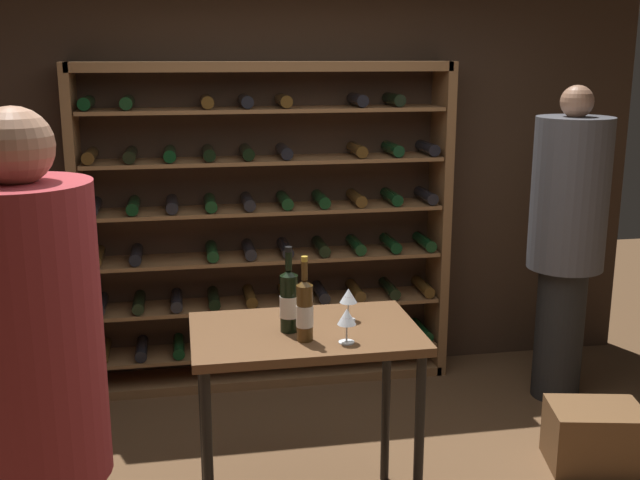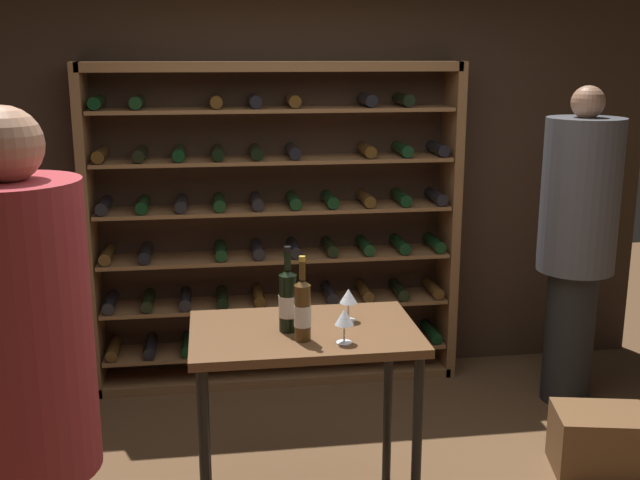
{
  "view_description": "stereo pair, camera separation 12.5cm",
  "coord_description": "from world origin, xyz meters",
  "px_view_note": "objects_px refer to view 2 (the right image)",
  "views": [
    {
      "loc": [
        -0.69,
        -3.04,
        2.15
      ],
      "look_at": [
        -0.09,
        0.24,
        1.33
      ],
      "focal_mm": 43.13,
      "sensor_mm": 36.0,
      "label": 1
    },
    {
      "loc": [
        -0.57,
        -3.06,
        2.15
      ],
      "look_at": [
        -0.09,
        0.24,
        1.33
      ],
      "focal_mm": 43.13,
      "sensor_mm": 36.0,
      "label": 2
    }
  ],
  "objects_px": {
    "wine_glass_stemmed_right": "(344,318)",
    "person_host_in_suit": "(28,394)",
    "tasting_table": "(304,355)",
    "person_bystander_red_print": "(577,233)",
    "wine_glass_stemmed_left": "(348,297)",
    "wine_rack": "(275,230)",
    "wine_crate": "(601,441)",
    "wine_bottle_amber_reserve": "(302,309)",
    "wine_bottle_green_slim": "(288,300)"
  },
  "relations": [
    {
      "from": "wine_glass_stemmed_right",
      "to": "person_host_in_suit",
      "type": "bearing_deg",
      "value": -148.79
    },
    {
      "from": "tasting_table",
      "to": "person_bystander_red_print",
      "type": "xyz_separation_m",
      "value": [
        1.8,
        1.05,
        0.26
      ]
    },
    {
      "from": "tasting_table",
      "to": "wine_glass_stemmed_left",
      "type": "distance_m",
      "value": 0.33
    },
    {
      "from": "person_host_in_suit",
      "to": "wine_glass_stemmed_left",
      "type": "height_order",
      "value": "person_host_in_suit"
    },
    {
      "from": "wine_rack",
      "to": "wine_crate",
      "type": "distance_m",
      "value": 2.29
    },
    {
      "from": "wine_bottle_amber_reserve",
      "to": "wine_glass_stemmed_left",
      "type": "bearing_deg",
      "value": 41.42
    },
    {
      "from": "wine_bottle_amber_reserve",
      "to": "wine_rack",
      "type": "bearing_deg",
      "value": 88.81
    },
    {
      "from": "wine_rack",
      "to": "person_host_in_suit",
      "type": "height_order",
      "value": "wine_rack"
    },
    {
      "from": "tasting_table",
      "to": "wine_bottle_amber_reserve",
      "type": "distance_m",
      "value": 0.29
    },
    {
      "from": "wine_glass_stemmed_left",
      "to": "wine_bottle_green_slim",
      "type": "bearing_deg",
      "value": -162.9
    },
    {
      "from": "person_bystander_red_print",
      "to": "wine_glass_stemmed_right",
      "type": "distance_m",
      "value": 2.06
    },
    {
      "from": "wine_bottle_green_slim",
      "to": "wine_glass_stemmed_left",
      "type": "distance_m",
      "value": 0.3
    },
    {
      "from": "wine_rack",
      "to": "wine_bottle_amber_reserve",
      "type": "relative_size",
      "value": 6.44
    },
    {
      "from": "wine_glass_stemmed_left",
      "to": "wine_glass_stemmed_right",
      "type": "xyz_separation_m",
      "value": [
        -0.07,
        -0.27,
        -0.0
      ]
    },
    {
      "from": "wine_bottle_green_slim",
      "to": "person_bystander_red_print",
      "type": "bearing_deg",
      "value": 29.52
    },
    {
      "from": "wine_glass_stemmed_left",
      "to": "wine_bottle_amber_reserve",
      "type": "bearing_deg",
      "value": -138.58
    },
    {
      "from": "person_host_in_suit",
      "to": "wine_bottle_amber_reserve",
      "type": "distance_m",
      "value": 1.21
    },
    {
      "from": "wine_crate",
      "to": "wine_bottle_green_slim",
      "type": "distance_m",
      "value": 1.91
    },
    {
      "from": "person_bystander_red_print",
      "to": "wine_bottle_amber_reserve",
      "type": "distance_m",
      "value": 2.17
    },
    {
      "from": "person_host_in_suit",
      "to": "wine_rack",
      "type": "bearing_deg",
      "value": 137.13
    },
    {
      "from": "wine_rack",
      "to": "wine_crate",
      "type": "bearing_deg",
      "value": -41.99
    },
    {
      "from": "wine_crate",
      "to": "wine_bottle_green_slim",
      "type": "height_order",
      "value": "wine_bottle_green_slim"
    },
    {
      "from": "person_bystander_red_print",
      "to": "wine_bottle_green_slim",
      "type": "distance_m",
      "value": 2.15
    },
    {
      "from": "wine_rack",
      "to": "wine_bottle_green_slim",
      "type": "xyz_separation_m",
      "value": [
        -0.09,
        -1.64,
        0.06
      ]
    },
    {
      "from": "tasting_table",
      "to": "wine_glass_stemmed_left",
      "type": "xyz_separation_m",
      "value": [
        0.21,
        0.08,
        0.23
      ]
    },
    {
      "from": "wine_crate",
      "to": "wine_bottle_amber_reserve",
      "type": "xyz_separation_m",
      "value": [
        -1.61,
        -0.34,
        0.92
      ]
    },
    {
      "from": "wine_bottle_green_slim",
      "to": "wine_glass_stemmed_right",
      "type": "bearing_deg",
      "value": -40.08
    },
    {
      "from": "person_bystander_red_print",
      "to": "wine_glass_stemmed_right",
      "type": "xyz_separation_m",
      "value": [
        -1.65,
        -1.24,
        -0.02
      ]
    },
    {
      "from": "wine_rack",
      "to": "person_bystander_red_print",
      "type": "distance_m",
      "value": 1.87
    },
    {
      "from": "person_host_in_suit",
      "to": "wine_crate",
      "type": "xyz_separation_m",
      "value": [
        2.57,
        1.08,
        -0.95
      ]
    },
    {
      "from": "tasting_table",
      "to": "wine_glass_stemmed_right",
      "type": "bearing_deg",
      "value": -52.92
    },
    {
      "from": "tasting_table",
      "to": "wine_glass_stemmed_left",
      "type": "relative_size",
      "value": 6.63
    },
    {
      "from": "person_bystander_red_print",
      "to": "wine_bottle_amber_reserve",
      "type": "relative_size",
      "value": 5.29
    },
    {
      "from": "person_bystander_red_print",
      "to": "wine_glass_stemmed_left",
      "type": "distance_m",
      "value": 1.86
    },
    {
      "from": "wine_rack",
      "to": "person_bystander_red_print",
      "type": "relative_size",
      "value": 1.22
    },
    {
      "from": "tasting_table",
      "to": "wine_bottle_green_slim",
      "type": "bearing_deg",
      "value": -172.82
    },
    {
      "from": "wine_bottle_green_slim",
      "to": "wine_glass_stemmed_left",
      "type": "height_order",
      "value": "wine_bottle_green_slim"
    },
    {
      "from": "person_host_in_suit",
      "to": "wine_glass_stemmed_left",
      "type": "xyz_separation_m",
      "value": [
        1.19,
        0.95,
        -0.05
      ]
    },
    {
      "from": "wine_crate",
      "to": "wine_glass_stemmed_right",
      "type": "bearing_deg",
      "value": -164.42
    },
    {
      "from": "wine_bottle_green_slim",
      "to": "wine_glass_stemmed_right",
      "type": "relative_size",
      "value": 2.52
    },
    {
      "from": "wine_bottle_amber_reserve",
      "to": "wine_bottle_green_slim",
      "type": "bearing_deg",
      "value": 112.29
    },
    {
      "from": "wine_rack",
      "to": "wine_crate",
      "type": "xyz_separation_m",
      "value": [
        1.57,
        -1.42,
        -0.86
      ]
    },
    {
      "from": "person_bystander_red_print",
      "to": "person_host_in_suit",
      "type": "xyz_separation_m",
      "value": [
        -2.77,
        -1.92,
        0.02
      ]
    },
    {
      "from": "person_host_in_suit",
      "to": "wine_crate",
      "type": "bearing_deg",
      "value": 91.64
    },
    {
      "from": "wine_glass_stemmed_right",
      "to": "person_bystander_red_print",
      "type": "bearing_deg",
      "value": 36.95
    },
    {
      "from": "wine_crate",
      "to": "person_host_in_suit",
      "type": "bearing_deg",
      "value": -157.11
    },
    {
      "from": "tasting_table",
      "to": "wine_crate",
      "type": "bearing_deg",
      "value": 7.52
    },
    {
      "from": "person_bystander_red_print",
      "to": "wine_crate",
      "type": "distance_m",
      "value": 1.26
    },
    {
      "from": "person_bystander_red_print",
      "to": "wine_bottle_green_slim",
      "type": "xyz_separation_m",
      "value": [
        -1.87,
        -1.06,
        0.01
      ]
    },
    {
      "from": "wine_glass_stemmed_left",
      "to": "tasting_table",
      "type": "bearing_deg",
      "value": -159.72
    }
  ]
}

